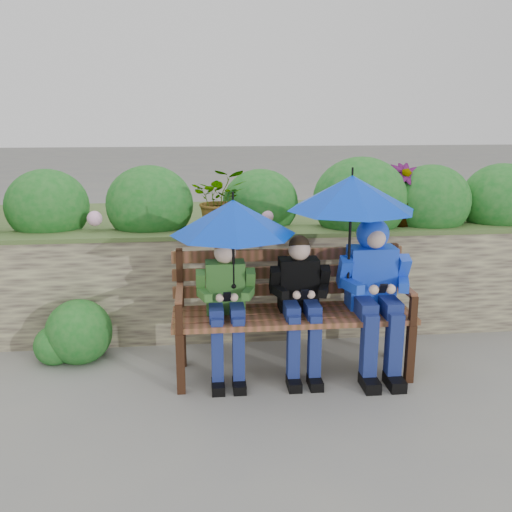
{
  "coord_description": "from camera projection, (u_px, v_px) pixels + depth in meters",
  "views": [
    {
      "loc": [
        -0.47,
        -4.41,
        2.12
      ],
      "look_at": [
        0.0,
        0.1,
        0.95
      ],
      "focal_mm": 40.0,
      "sensor_mm": 36.0,
      "label": 1
    }
  ],
  "objects": [
    {
      "name": "boy_left",
      "position": [
        226.0,
        301.0,
        4.5
      ],
      "size": [
        0.47,
        0.54,
        1.14
      ],
      "color": "#366A27",
      "rests_on": "ground"
    },
    {
      "name": "umbrella_right",
      "position": [
        352.0,
        193.0,
        4.38
      ],
      "size": [
        1.0,
        1.0,
        0.93
      ],
      "color": "#002FC0",
      "rests_on": "ground"
    },
    {
      "name": "boy_middle",
      "position": [
        300.0,
        297.0,
        4.56
      ],
      "size": [
        0.47,
        0.55,
        1.15
      ],
      "color": "black",
      "rests_on": "ground"
    },
    {
      "name": "ground",
      "position": [
        257.0,
        367.0,
        4.83
      ],
      "size": [
        60.0,
        60.0,
        0.0
      ],
      "primitive_type": "plane",
      "color": "slate",
      "rests_on": "ground"
    },
    {
      "name": "park_bench",
      "position": [
        291.0,
        303.0,
        4.66
      ],
      "size": [
        1.94,
        0.57,
        1.02
      ],
      "color": "black",
      "rests_on": "ground"
    },
    {
      "name": "boy_right",
      "position": [
        374.0,
        283.0,
        4.6
      ],
      "size": [
        0.57,
        0.69,
        1.28
      ],
      "color": "blue",
      "rests_on": "ground"
    },
    {
      "name": "garden_backdrop",
      "position": [
        230.0,
        252.0,
        6.21
      ],
      "size": [
        8.0,
        2.89,
        1.88
      ],
      "color": "#52473F",
      "rests_on": "ground"
    },
    {
      "name": "umbrella_left",
      "position": [
        233.0,
        217.0,
        4.36
      ],
      "size": [
        0.98,
        0.98,
        0.77
      ],
      "color": "#002FC0",
      "rests_on": "ground"
    }
  ]
}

